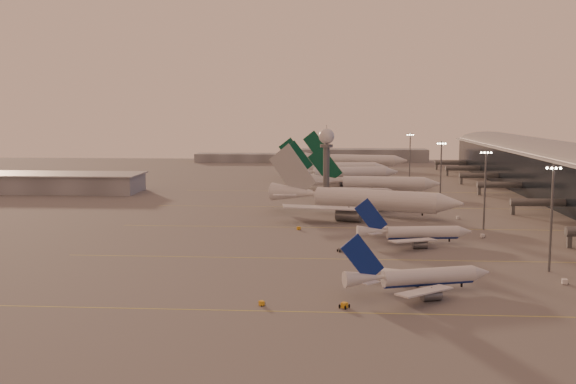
{
  "coord_description": "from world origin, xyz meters",
  "views": [
    {
      "loc": [
        7.79,
        -156.42,
        37.47
      ],
      "look_at": [
        -8.16,
        80.52,
        8.17
      ],
      "focal_mm": 42.0,
      "sensor_mm": 36.0,
      "label": 1
    }
  ],
  "objects": [
    {
      "name": "gsv_tug_near",
      "position": [
        10.14,
        -32.27,
        0.53
      ],
      "size": [
        3.82,
        4.17,
        1.02
      ],
      "color": "gold",
      "rests_on": "ground"
    },
    {
      "name": "hangar",
      "position": [
        -120.0,
        140.0,
        4.32
      ],
      "size": [
        82.0,
        27.0,
        8.5
      ],
      "color": "slate",
      "rests_on": "ground"
    },
    {
      "name": "gsv_truck_a",
      "position": [
        -5.35,
        -31.52,
        0.99
      ],
      "size": [
        4.95,
        4.13,
        1.94
      ],
      "color": "gold",
      "rests_on": "ground"
    },
    {
      "name": "mast_a",
      "position": [
        58.0,
        0.0,
        13.74
      ],
      "size": [
        3.6,
        0.56,
        25.0
      ],
      "color": "#54565B",
      "rests_on": "ground"
    },
    {
      "name": "gsv_catering_b",
      "position": [
        50.85,
        74.86,
        1.95
      ],
      "size": [
        5.02,
        2.85,
        3.9
      ],
      "color": "silver",
      "rests_on": "ground"
    },
    {
      "name": "radar_tower",
      "position": [
        5.0,
        120.0,
        20.95
      ],
      "size": [
        6.4,
        6.4,
        31.1
      ],
      "color": "#54565B",
      "rests_on": "ground"
    },
    {
      "name": "narrowbody_mid",
      "position": [
        30.68,
        30.66,
        2.65
      ],
      "size": [
        33.34,
        26.45,
        13.07
      ],
      "color": "silver",
      "rests_on": "ground"
    },
    {
      "name": "ground",
      "position": [
        0.0,
        0.0,
        0.0
      ],
      "size": [
        700.0,
        700.0,
        0.0
      ],
      "primitive_type": "plane",
      "color": "#575454",
      "rests_on": "ground"
    },
    {
      "name": "gsv_tug_far",
      "position": [
        18.56,
        107.2,
        0.57
      ],
      "size": [
        4.05,
        4.52,
        1.11
      ],
      "color": "silver",
      "rests_on": "ground"
    },
    {
      "name": "gsv_catering_a",
      "position": [
        57.97,
        -11.47,
        2.21
      ],
      "size": [
        5.65,
        3.1,
        4.43
      ],
      "color": "silver",
      "rests_on": "ground"
    },
    {
      "name": "taxiway_markings",
      "position": [
        30.0,
        56.0,
        0.01
      ],
      "size": [
        180.0,
        185.25,
        0.02
      ],
      "color": "#D2CD4A",
      "rests_on": "ground"
    },
    {
      "name": "mast_d",
      "position": [
        48.0,
        200.0,
        13.74
      ],
      "size": [
        3.6,
        0.56,
        25.0
      ],
      "color": "#54565B",
      "rests_on": "ground"
    },
    {
      "name": "gsv_truck_b",
      "position": [
        52.09,
        41.16,
        1.15
      ],
      "size": [
        5.92,
        3.85,
        2.25
      ],
      "color": "silver",
      "rests_on": "ground"
    },
    {
      "name": "gsv_tug_mid",
      "position": [
        9.89,
        18.56,
        0.46
      ],
      "size": [
        3.29,
        3.66,
        0.9
      ],
      "color": "#5A5D5F",
      "rests_on": "ground"
    },
    {
      "name": "gsv_tug_hangar",
      "position": [
        34.73,
        162.73,
        0.55
      ],
      "size": [
        4.24,
        3.32,
        1.06
      ],
      "color": "gold",
      "rests_on": "ground"
    },
    {
      "name": "mast_c",
      "position": [
        50.0,
        110.0,
        13.74
      ],
      "size": [
        3.6,
        0.56,
        25.0
      ],
      "color": "#54565B",
      "rests_on": "ground"
    },
    {
      "name": "widebody_white",
      "position": [
        18.48,
        79.75,
        4.34
      ],
      "size": [
        68.21,
        53.74,
        25.01
      ],
      "color": "silver",
      "rests_on": "ground"
    },
    {
      "name": "gsv_truck_c",
      "position": [
        -2.45,
        50.47,
        1.05
      ],
      "size": [
        5.29,
        4.3,
        2.06
      ],
      "color": "gold",
      "rests_on": "ground"
    },
    {
      "name": "gsv_truck_d",
      "position": [
        -9.6,
        133.62,
        1.01
      ],
      "size": [
        3.37,
        5.2,
        1.98
      ],
      "color": "silver",
      "rests_on": "ground"
    },
    {
      "name": "distant_horizon",
      "position": [
        2.62,
        325.14,
        3.89
      ],
      "size": [
        165.0,
        37.5,
        9.0
      ],
      "color": "slate",
      "rests_on": "ground"
    },
    {
      "name": "narrowbody_near",
      "position": [
        25.48,
        -19.95,
        2.62
      ],
      "size": [
        32.02,
        25.14,
        12.93
      ],
      "color": "silver",
      "rests_on": "ground"
    },
    {
      "name": "greentail_d",
      "position": [
        21.75,
        267.27,
        4.24
      ],
      "size": [
        65.54,
        52.45,
        24.03
      ],
      "color": "silver",
      "rests_on": "ground"
    },
    {
      "name": "greentail_c",
      "position": [
        8.64,
        215.36,
        3.88
      ],
      "size": [
        60.55,
        48.82,
        21.98
      ],
      "color": "silver",
      "rests_on": "ground"
    },
    {
      "name": "greentail_a",
      "position": [
        26.23,
        140.49,
        3.74
      ],
      "size": [
        58.31,
        46.88,
        21.19
      ],
      "color": "silver",
      "rests_on": "ground"
    },
    {
      "name": "greentail_b",
      "position": [
        12.2,
        183.78,
        3.9
      ],
      "size": [
        59.71,
        47.65,
        22.07
      ],
      "color": "silver",
      "rests_on": "ground"
    },
    {
      "name": "mast_b",
      "position": [
        55.0,
        55.0,
        13.74
      ],
      "size": [
        3.6,
        0.56,
        25.0
      ],
      "color": "#54565B",
      "rests_on": "ground"
    }
  ]
}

